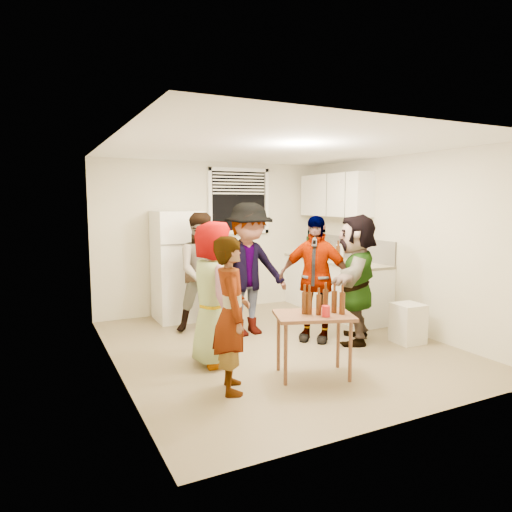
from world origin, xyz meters
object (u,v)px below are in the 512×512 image
refrigerator (178,266)px  guest_black (314,340)px  guest_back_left (205,330)px  guest_orange (355,341)px  trash_bin (408,324)px  serving_table (313,376)px  kettle (319,257)px  guest_grey (214,363)px  beer_bottle_counter (338,261)px  beer_bottle_table (318,315)px  wine_bottle (308,253)px  guest_stripe (232,390)px  guest_back_right (248,334)px  red_cup (326,317)px  blue_cup (358,265)px

refrigerator → guest_black: 2.43m
guest_back_left → guest_black: size_ratio=1.02×
guest_black → guest_orange: size_ratio=0.99×
trash_bin → serving_table: (-1.76, -0.42, -0.25)m
kettle → guest_grey: bearing=-161.9°
beer_bottle_counter → trash_bin: (0.00, -1.55, -0.65)m
beer_bottle_table → kettle: bearing=55.9°
guest_back_left → guest_orange: (1.62, -1.36, 0.00)m
kettle → guest_grey: (-2.61, -1.76, -0.90)m
wine_bottle → beer_bottle_counter: (-0.15, -1.10, 0.00)m
beer_bottle_counter → guest_orange: beer_bottle_counter is taller
guest_stripe → trash_bin: bearing=-65.8°
refrigerator → beer_bottle_counter: 2.54m
serving_table → guest_back_right: 1.70m
red_cup → guest_orange: red_cup is taller
kettle → guest_back_right: bearing=-169.3°
guest_back_left → guest_orange: guest_back_left is taller
beer_bottle_table → guest_orange: (1.15, 0.83, -0.68)m
kettle → guest_orange: bearing=-125.1°
wine_bottle → guest_orange: 2.56m
serving_table → guest_stripe: (-0.92, 0.04, 0.00)m
guest_orange → serving_table: bearing=-14.4°
beer_bottle_counter → guest_grey: size_ratio=0.15×
beer_bottle_counter → kettle: bearing=85.3°
refrigerator → guest_stripe: (-0.33, -2.88, -0.85)m
red_cup → guest_grey: (-0.85, 0.97, -0.68)m
red_cup → beer_bottle_counter: bearing=51.1°
wine_bottle → guest_back_right: bearing=-143.7°
trash_bin → guest_back_right: size_ratio=0.28×
guest_back_right → guest_back_left: bearing=133.5°
guest_back_right → red_cup: bearing=-94.1°
guest_grey → guest_back_left: 1.37m
guest_stripe → red_cup: bearing=-85.1°
kettle → blue_cup: size_ratio=2.00×
kettle → guest_back_right: 2.17m
refrigerator → guest_orange: refrigerator is taller
beer_bottle_table → guest_stripe: (-0.94, 0.10, -0.68)m
refrigerator → guest_back_right: size_ratio=0.93×
blue_cup → trash_bin: size_ratio=0.22×
refrigerator → guest_back_right: (0.64, -1.23, -0.85)m
refrigerator → guest_grey: bearing=-95.7°
beer_bottle_counter → guest_black: bearing=-139.1°
kettle → guest_back_left: (-2.25, -0.44, -0.90)m
beer_bottle_counter → red_cup: (-1.71, -2.12, -0.22)m
guest_grey → guest_back_right: (0.85, 0.88, 0.00)m
refrigerator → guest_back_left: 1.17m
wine_bottle → trash_bin: (-0.15, -2.64, -0.65)m
serving_table → red_cup: size_ratio=7.06×
guest_back_left → guest_orange: size_ratio=1.00×
beer_bottle_counter → guest_back_left: bearing=175.5°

